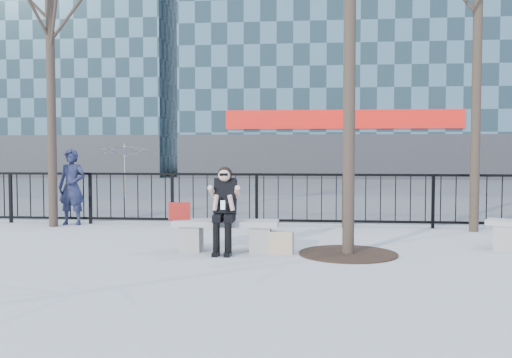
{
  "coord_description": "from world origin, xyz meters",
  "views": [
    {
      "loc": [
        1.34,
        -8.82,
        1.61
      ],
      "look_at": [
        0.4,
        0.8,
        1.1
      ],
      "focal_mm": 40.0,
      "sensor_mm": 36.0,
      "label": 1
    }
  ],
  "objects": [
    {
      "name": "street_surface",
      "position": [
        0.0,
        15.0,
        0.0
      ],
      "size": [
        60.0,
        23.0,
        0.01
      ],
      "primitive_type": "cube",
      "color": "#474747",
      "rests_on": "ground"
    },
    {
      "name": "bench_main",
      "position": [
        0.0,
        0.0,
        0.3
      ],
      "size": [
        1.65,
        0.46,
        0.49
      ],
      "color": "slate",
      "rests_on": "ground"
    },
    {
      "name": "handbag",
      "position": [
        -0.75,
        0.02,
        0.62
      ],
      "size": [
        0.36,
        0.26,
        0.27
      ],
      "primitive_type": "cube",
      "rotation": [
        0.0,
        0.0,
        0.36
      ],
      "color": "#AD1B15",
      "rests_on": "bench_main"
    },
    {
      "name": "vendor_umbrella",
      "position": [
        -4.16,
        7.47,
        0.9
      ],
      "size": [
        2.34,
        2.37,
        1.79
      ],
      "primitive_type": "imported",
      "rotation": [
        0.0,
        0.0,
        -0.22
      ],
      "color": "yellow",
      "rests_on": "ground"
    },
    {
      "name": "seated_woman",
      "position": [
        0.0,
        -0.16,
        0.67
      ],
      "size": [
        0.5,
        0.64,
        1.34
      ],
      "color": "black",
      "rests_on": "ground"
    },
    {
      "name": "standing_man",
      "position": [
        -3.72,
        2.8,
        0.8
      ],
      "size": [
        0.59,
        0.39,
        1.61
      ],
      "primitive_type": "imported",
      "rotation": [
        0.0,
        0.0,
        -0.01
      ],
      "color": "black",
      "rests_on": "ground"
    },
    {
      "name": "shopping_bag",
      "position": [
        0.88,
        -0.15,
        0.17
      ],
      "size": [
        0.38,
        0.18,
        0.35
      ],
      "primitive_type": "cube",
      "rotation": [
        0.0,
        0.0,
        -0.13
      ],
      "color": "tan",
      "rests_on": "ground"
    },
    {
      "name": "railing",
      "position": [
        0.0,
        3.0,
        0.55
      ],
      "size": [
        14.0,
        0.06,
        1.1
      ],
      "color": "black",
      "rests_on": "ground"
    },
    {
      "name": "tree_grate",
      "position": [
        1.9,
        -0.1,
        0.01
      ],
      "size": [
        1.5,
        1.5,
        0.02
      ],
      "primitive_type": "cylinder",
      "color": "black",
      "rests_on": "ground"
    },
    {
      "name": "ground",
      "position": [
        0.0,
        0.0,
        0.0
      ],
      "size": [
        120.0,
        120.0,
        0.0
      ],
      "primitive_type": "plane",
      "color": "#A7A7A1",
      "rests_on": "ground"
    }
  ]
}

